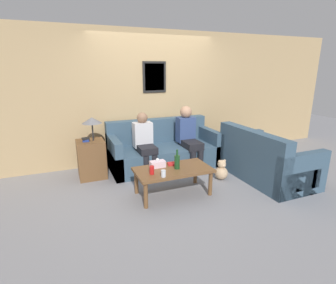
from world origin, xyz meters
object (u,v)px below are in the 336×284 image
Objects in this scene: wine_bottle at (177,162)px; drinking_glass at (163,174)px; person_left at (145,141)px; teddy_bear at (221,171)px; couch_side at (264,162)px; coffee_table at (173,172)px; couch_main at (163,151)px; person_right at (188,135)px.

wine_bottle is 3.00× the size of drinking_glass.
wine_bottle is at bearing -80.24° from person_left.
wine_bottle is 1.06m from person_left.
teddy_bear is at bearing 12.96° from wine_bottle.
couch_side reaches higher than wine_bottle.
person_left is at bearing 59.76° from couch_side.
wine_bottle is (-1.65, 0.03, 0.23)m from couch_side.
coffee_table is at bearing 161.22° from wine_bottle.
drinking_glass is at bearing 95.40° from couch_side.
couch_main is at bearing 75.84° from coffee_table.
teddy_bear is at bearing 19.03° from drinking_glass.
wine_bottle is at bearing -124.18° from person_right.
wine_bottle is at bearing 35.20° from drinking_glass.
person_left is 1.46m from teddy_bear.
couch_side is at bearing -48.63° from person_right.
wine_bottle is 0.27× the size of person_left.
wine_bottle reaches higher than coffee_table.
couch_main is at bearing 25.28° from person_left.
drinking_glass is (-0.56, -1.46, 0.17)m from couch_main.
drinking_glass is at bearing -160.97° from teddy_bear.
coffee_table is at bearing 88.43° from couch_side.
person_left reaches higher than couch_main.
drinking_glass reaches higher than teddy_bear.
couch_side is at bearing -0.98° from wine_bottle.
couch_side reaches higher than drinking_glass.
teddy_bear is (0.69, -1.03, -0.15)m from couch_main.
person_left reaches higher than drinking_glass.
couch_main is at bearing 47.70° from couch_side.
drinking_glass is at bearing -95.61° from person_left.
coffee_table is at bearing -168.74° from teddy_bear.
couch_side is 1.67m from wine_bottle.
coffee_table is 0.35m from drinking_glass.
person_right reaches higher than couch_main.
drinking_glass is at bearing -144.80° from wine_bottle.
drinking_glass is (-0.25, -0.23, 0.10)m from coffee_table.
person_right is 3.29× the size of teddy_bear.
couch_main is 1.31× the size of couch_side.
couch_main is 0.60m from person_right.
couch_main is 1.57m from drinking_glass.
couch_side is 16.08× the size of drinking_glass.
coffee_table is (-0.31, -1.22, 0.06)m from couch_main.
person_right reaches higher than couch_side.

